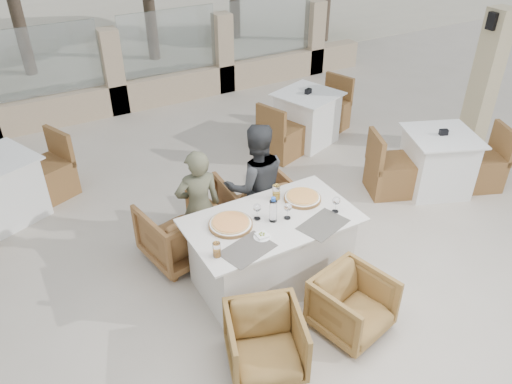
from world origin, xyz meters
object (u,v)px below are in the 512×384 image
beer_glass_right (276,192)px  bg_table_b (307,118)px  olive_dish (262,235)px  armchair_far_left (179,231)px  pizza_left (231,224)px  pizza_right (302,198)px  diner_right (256,186)px  wine_glass_near (288,210)px  bg_table_a (1,189)px  armchair_near_right (352,305)px  water_bottle (273,209)px  bg_table_c (437,162)px  dining_table (271,251)px  beer_glass_left (217,250)px  armchair_near_left (265,342)px  wine_glass_centre (257,211)px  diner_left (199,207)px  armchair_far_right (254,202)px  wine_glass_corner (336,204)px

beer_glass_right → bg_table_b: size_ratio=0.09×
olive_dish → armchair_far_left: bearing=112.6°
pizza_left → pizza_right: size_ratio=1.11×
diner_right → wine_glass_near: bearing=98.4°
bg_table_a → wine_glass_near: bearing=-71.1°
armchair_near_right → water_bottle: bearing=96.8°
pizza_left → water_bottle: (0.38, -0.12, 0.10)m
armchair_near_right → bg_table_c: bg_table_c is taller
dining_table → beer_glass_left: 0.84m
armchair_near_left → armchair_near_right: armchair_near_left is taller
pizza_right → bg_table_b: bearing=54.3°
wine_glass_centre → bg_table_c: 2.90m
armchair_far_left → diner_left: bearing=137.9°
beer_glass_left → armchair_far_right: beer_glass_left is taller
armchair_near_right → beer_glass_left: bearing=132.8°
armchair_far_left → bg_table_c: size_ratio=0.44×
olive_dish → armchair_far_right: 1.29m
pizza_left → armchair_near_right: 1.30m
armchair_far_right → beer_glass_right: bearing=82.8°
wine_glass_near → armchair_near_right: bearing=-77.7°
armchair_near_left → bg_table_b: 4.14m
water_bottle → olive_dish: 0.29m
wine_glass_near → olive_dish: (-0.35, -0.13, -0.07)m
beer_glass_right → armchair_near_right: (0.10, -1.15, -0.57)m
beer_glass_left → diner_left: (0.23, 0.91, -0.20)m
pizza_right → armchair_far_left: size_ratio=0.51×
dining_table → armchair_near_left: 1.03m
wine_glass_corner → beer_glass_left: size_ratio=1.36×
diner_right → armchair_near_left: bearing=77.4°
pizza_right → bg_table_b: size_ratio=0.22×
wine_glass_centre → olive_dish: bearing=-110.8°
bg_table_c → olive_dish: bearing=-145.3°
wine_glass_near → bg_table_c: 2.68m
wine_glass_centre → bg_table_a: (-2.03, 2.42, -0.48)m
beer_glass_left → bg_table_a: (-1.48, 2.71, -0.45)m
wine_glass_centre → armchair_far_right: (0.43, 0.82, -0.53)m
armchair_far_right → armchair_near_left: 1.95m
beer_glass_left → pizza_left: bearing=47.5°
pizza_right → wine_glass_corner: (0.16, -0.32, 0.07)m
armchair_near_left → diner_right: diner_right is taller
water_bottle → dining_table: bearing=79.8°
diner_left → diner_right: bearing=-173.5°
armchair_far_right → armchair_near_left: (-0.88, -1.75, -0.05)m
beer_glass_right → bg_table_a: (-2.36, 2.22, -0.46)m
pizza_left → armchair_near_right: size_ratio=0.65×
dining_table → olive_dish: olive_dish is taller
beer_glass_left → diner_right: size_ratio=0.10×
pizza_right → pizza_left: bearing=-177.5°
beer_glass_right → diner_left: (-0.65, 0.42, -0.21)m
pizza_left → wine_glass_near: size_ratio=2.19×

